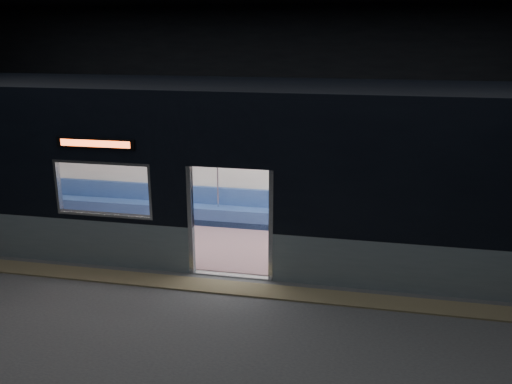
% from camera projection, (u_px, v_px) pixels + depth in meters
% --- Properties ---
extents(station_floor, '(24.00, 14.00, 0.01)m').
position_uv_depth(station_floor, '(216.00, 303.00, 8.95)').
color(station_floor, '#47494C').
rests_on(station_floor, ground).
extents(station_envelope, '(24.00, 14.00, 5.00)m').
position_uv_depth(station_envelope, '(210.00, 77.00, 7.90)').
color(station_envelope, black).
rests_on(station_envelope, station_floor).
extents(tactile_strip, '(22.80, 0.50, 0.03)m').
position_uv_depth(tactile_strip, '(224.00, 287.00, 9.46)').
color(tactile_strip, '#8C7F59').
rests_on(tactile_strip, station_floor).
extents(metro_car, '(18.00, 3.04, 3.35)m').
position_uv_depth(metro_car, '(248.00, 160.00, 10.81)').
color(metro_car, gray).
rests_on(metro_car, station_floor).
extents(passenger, '(0.46, 0.77, 1.46)m').
position_uv_depth(passenger, '(335.00, 199.00, 11.71)').
color(passenger, black).
rests_on(passenger, metro_car).
extents(handbag, '(0.35, 0.32, 0.14)m').
position_uv_depth(handbag, '(333.00, 208.00, 11.52)').
color(handbag, black).
rests_on(handbag, passenger).
extents(transit_map, '(1.06, 0.03, 0.69)m').
position_uv_depth(transit_map, '(418.00, 169.00, 11.48)').
color(transit_map, white).
rests_on(transit_map, metro_car).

